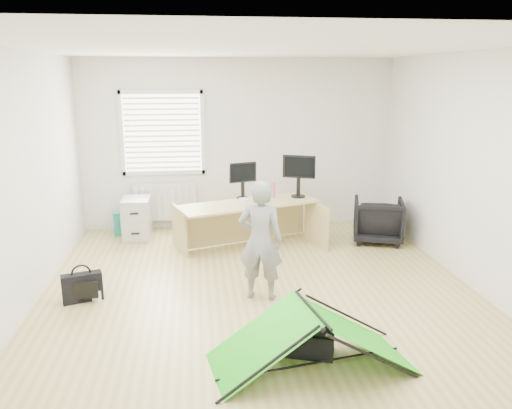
{
  "coord_description": "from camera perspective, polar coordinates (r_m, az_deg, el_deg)",
  "views": [
    {
      "loc": [
        -0.68,
        -5.26,
        2.43
      ],
      "look_at": [
        0.0,
        0.4,
        0.95
      ],
      "focal_mm": 35.0,
      "sensor_mm": 36.0,
      "label": 1
    }
  ],
  "objects": [
    {
      "name": "ground",
      "position": [
        5.83,
        0.48,
        -10.07
      ],
      "size": [
        5.5,
        5.5,
        0.0
      ],
      "primitive_type": "plane",
      "color": "tan",
      "rests_on": "ground"
    },
    {
      "name": "back_wall",
      "position": [
        8.11,
        -2.01,
        6.9
      ],
      "size": [
        5.0,
        0.02,
        2.7
      ],
      "primitive_type": "cube",
      "color": "silver",
      "rests_on": "ground"
    },
    {
      "name": "window",
      "position": [
        8.03,
        -10.64,
        8.03
      ],
      "size": [
        1.2,
        0.06,
        1.2
      ],
      "primitive_type": "cube",
      "color": "silver",
      "rests_on": "back_wall"
    },
    {
      "name": "radiator",
      "position": [
        8.19,
        -10.3,
        0.33
      ],
      "size": [
        1.0,
        0.12,
        0.6
      ],
      "primitive_type": "cube",
      "color": "silver",
      "rests_on": "back_wall"
    },
    {
      "name": "desk",
      "position": [
        7.14,
        -0.8,
        -2.46
      ],
      "size": [
        2.1,
        1.25,
        0.68
      ],
      "primitive_type": "cube",
      "rotation": [
        0.0,
        0.0,
        0.33
      ],
      "color": "tan",
      "rests_on": "ground"
    },
    {
      "name": "filing_cabinet",
      "position": [
        7.82,
        -13.46,
        -1.54
      ],
      "size": [
        0.41,
        0.54,
        0.63
      ],
      "primitive_type": "cube",
      "rotation": [
        0.0,
        0.0,
        -0.01
      ],
      "color": "#AFB3B5",
      "rests_on": "ground"
    },
    {
      "name": "monitor_left",
      "position": [
        7.26,
        -1.53,
        2.21
      ],
      "size": [
        0.42,
        0.21,
        0.39
      ],
      "primitive_type": "cube",
      "rotation": [
        0.0,
        0.0,
        0.3
      ],
      "color": "black",
      "rests_on": "desk"
    },
    {
      "name": "monitor_right",
      "position": [
        7.36,
        4.87,
        2.6
      ],
      "size": [
        0.48,
        0.28,
        0.46
      ],
      "primitive_type": "cube",
      "rotation": [
        0.0,
        0.0,
        -0.39
      ],
      "color": "black",
      "rests_on": "desk"
    },
    {
      "name": "keyboard",
      "position": [
        7.28,
        -0.1,
        0.76
      ],
      "size": [
        0.5,
        0.34,
        0.02
      ],
      "primitive_type": "cube",
      "rotation": [
        0.0,
        0.0,
        0.43
      ],
      "color": "beige",
      "rests_on": "desk"
    },
    {
      "name": "thermos",
      "position": [
        7.34,
        1.95,
        1.69
      ],
      "size": [
        0.08,
        0.08,
        0.23
      ],
      "primitive_type": "cylinder",
      "rotation": [
        0.0,
        0.0,
        0.24
      ],
      "color": "#AA5F6A",
      "rests_on": "desk"
    },
    {
      "name": "office_chair",
      "position": [
        7.68,
        13.77,
        -1.75
      ],
      "size": [
        0.88,
        0.9,
        0.66
      ],
      "primitive_type": "imported",
      "rotation": [
        0.0,
        0.0,
        2.84
      ],
      "color": "black",
      "rests_on": "ground"
    },
    {
      "name": "person",
      "position": [
        5.47,
        0.53,
        -4.15
      ],
      "size": [
        0.56,
        0.45,
        1.35
      ],
      "primitive_type": "imported",
      "rotation": [
        0.0,
        0.0,
        2.85
      ],
      "color": "gray",
      "rests_on": "ground"
    },
    {
      "name": "kite",
      "position": [
        4.42,
        6.39,
        -14.89
      ],
      "size": [
        1.8,
        1.03,
        0.53
      ],
      "primitive_type": null,
      "rotation": [
        0.0,
        0.0,
        0.18
      ],
      "color": "#19B110",
      "rests_on": "ground"
    },
    {
      "name": "storage_crate",
      "position": [
        8.39,
        13.71,
        -1.82
      ],
      "size": [
        0.5,
        0.4,
        0.25
      ],
      "primitive_type": "cube",
      "rotation": [
        0.0,
        0.0,
        -0.22
      ],
      "color": "#B9BFC3",
      "rests_on": "ground"
    },
    {
      "name": "tote_bag",
      "position": [
        8.09,
        -14.86,
        -2.09
      ],
      "size": [
        0.33,
        0.22,
        0.36
      ],
      "primitive_type": "cube",
      "rotation": [
        0.0,
        0.0,
        0.3
      ],
      "color": "teal",
      "rests_on": "ground"
    },
    {
      "name": "laptop_bag",
      "position": [
        5.9,
        -19.24,
        -8.92
      ],
      "size": [
        0.45,
        0.25,
        0.32
      ],
      "primitive_type": "cube",
      "rotation": [
        0.0,
        0.0,
        0.3
      ],
      "color": "black",
      "rests_on": "ground"
    },
    {
      "name": "white_box",
      "position": [
        5.92,
        -17.77,
        -9.82
      ],
      "size": [
        0.15,
        0.15,
        0.11
      ],
      "primitive_type": "cube",
      "rotation": [
        0.0,
        0.0,
        -0.42
      ],
      "color": "silver",
      "rests_on": "ground"
    },
    {
      "name": "duffel_bag",
      "position": [
        4.67,
        5.64,
        -15.31
      ],
      "size": [
        0.57,
        0.41,
        0.22
      ],
      "primitive_type": "cube",
      "rotation": [
        0.0,
        0.0,
        -0.32
      ],
      "color": "black",
      "rests_on": "ground"
    }
  ]
}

